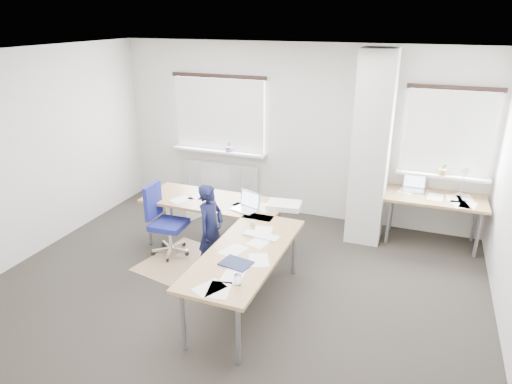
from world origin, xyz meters
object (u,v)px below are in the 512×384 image
at_px(desk_main, 232,225).
at_px(task_chair, 167,235).
at_px(person, 211,230).
at_px(desk_side, 435,199).

bearing_deg(desk_main, task_chair, 171.61).
bearing_deg(person, desk_side, -45.97).
distance_m(desk_main, person, 0.29).
distance_m(task_chair, person, 0.90).
xyz_separation_m(desk_side, person, (-2.68, -1.91, -0.07)).
xyz_separation_m(desk_side, task_chair, (-3.48, -1.68, -0.40)).
distance_m(desk_main, desk_side, 3.04).
xyz_separation_m(task_chair, person, (0.81, -0.23, 0.33)).
relative_size(desk_side, task_chair, 1.38).
xyz_separation_m(desk_main, desk_side, (2.41, 1.85, -0.01)).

